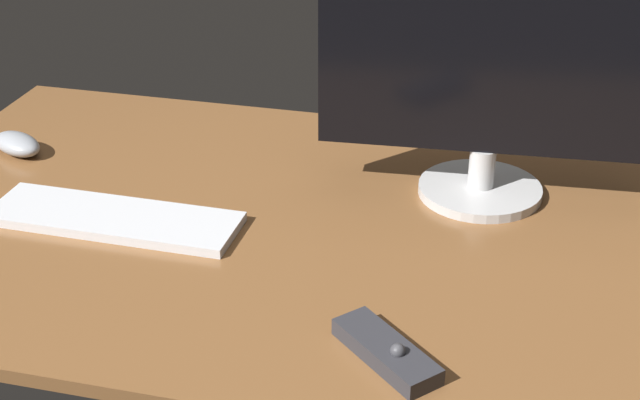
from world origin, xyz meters
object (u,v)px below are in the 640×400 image
(keyboard, at_px, (114,218))
(media_remote, at_px, (386,351))
(monitor, at_px, (490,76))
(computer_mouse, at_px, (17,144))

(keyboard, distance_m, media_remote, 0.51)
(monitor, xyz_separation_m, keyboard, (-0.52, -0.23, -0.19))
(monitor, xyz_separation_m, media_remote, (-0.07, -0.45, -0.19))
(keyboard, bearing_deg, media_remote, -25.49)
(keyboard, xyz_separation_m, computer_mouse, (-0.27, 0.19, 0.01))
(monitor, height_order, computer_mouse, monitor)
(media_remote, bearing_deg, computer_mouse, -167.60)
(keyboard, xyz_separation_m, media_remote, (0.46, -0.23, 0.00))
(keyboard, bearing_deg, monitor, 24.21)
(computer_mouse, relative_size, media_remote, 0.70)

